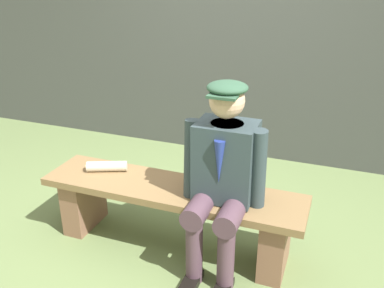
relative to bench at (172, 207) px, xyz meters
The scene contains 5 objects.
ground_plane 0.33m from the bench, ahead, with size 30.00×30.00×0.00m, color #647947.
bench is the anchor object (origin of this frame).
seated_man 0.55m from the bench, 169.92° to the left, with size 0.55×0.62×1.29m.
rolled_magazine 0.59m from the bench, ahead, with size 0.08×0.08×0.30m, color beige.
stadium_wall 1.96m from the bench, 90.00° to the right, with size 12.00×0.24×1.67m, color #454945.
Camera 1 is at (-1.04, 2.35, 1.91)m, focal length 39.03 mm.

